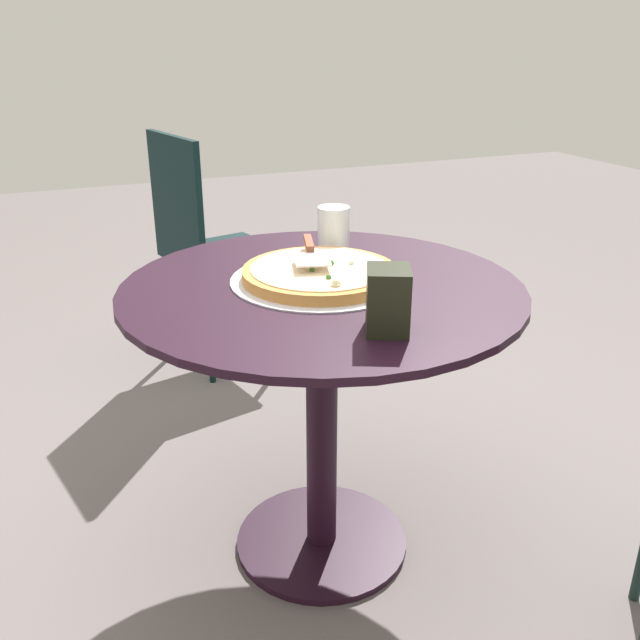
# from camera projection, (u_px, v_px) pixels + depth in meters

# --- Properties ---
(ground_plane) EXTENTS (10.00, 10.00, 0.00)m
(ground_plane) POSITION_uv_depth(u_px,v_px,m) (322.00, 542.00, 1.85)
(ground_plane) COLOR #645C5B
(patio_table) EXTENTS (0.92, 0.92, 0.73)m
(patio_table) POSITION_uv_depth(u_px,v_px,m) (322.00, 359.00, 1.64)
(patio_table) COLOR black
(patio_table) RESTS_ON ground
(pizza_on_tray) EXTENTS (0.41, 0.41, 0.05)m
(pizza_on_tray) POSITION_uv_depth(u_px,v_px,m) (320.00, 274.00, 1.58)
(pizza_on_tray) COLOR silver
(pizza_on_tray) RESTS_ON patio_table
(pizza_server) EXTENTS (0.11, 0.22, 0.02)m
(pizza_server) POSITION_uv_depth(u_px,v_px,m) (310.00, 251.00, 1.62)
(pizza_server) COLOR silver
(pizza_server) RESTS_ON pizza_on_tray
(drinking_cup) EXTENTS (0.08, 0.08, 0.11)m
(drinking_cup) POSITION_uv_depth(u_px,v_px,m) (334.00, 228.00, 1.80)
(drinking_cup) COLOR white
(drinking_cup) RESTS_ON patio_table
(napkin_dispenser) EXTENTS (0.11, 0.12, 0.13)m
(napkin_dispenser) POSITION_uv_depth(u_px,v_px,m) (388.00, 300.00, 1.30)
(napkin_dispenser) COLOR black
(napkin_dispenser) RESTS_ON patio_table
(patio_chair_near) EXTENTS (0.48, 0.48, 0.92)m
(patio_chair_near) POSITION_uv_depth(u_px,v_px,m) (205.00, 237.00, 2.66)
(patio_chair_near) COLOR black
(patio_chair_near) RESTS_ON ground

